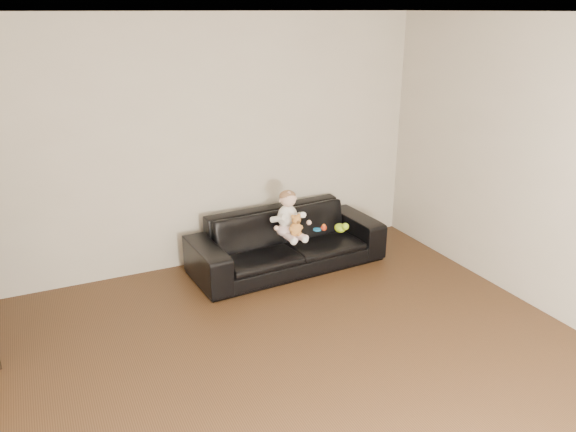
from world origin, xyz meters
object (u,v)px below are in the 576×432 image
sofa (287,240)px  teddy_bear (296,226)px  toy_blue_disc (317,230)px  toy_rattle (324,228)px  toy_green (340,228)px  baby (289,217)px

sofa → teddy_bear: teddy_bear is taller
toy_blue_disc → teddy_bear: bearing=-152.8°
toy_rattle → toy_blue_disc: toy_rattle is taller
teddy_bear → toy_green: 0.54m
toy_green → toy_rattle: bearing=140.5°
toy_green → toy_rattle: (-0.13, 0.11, -0.02)m
sofa → toy_rattle: sofa is taller
teddy_bear → toy_blue_disc: bearing=11.1°
toy_green → teddy_bear: bearing=-177.7°
toy_rattle → sofa: bearing=160.5°
baby → toy_rattle: size_ratio=7.56×
sofa → toy_green: 0.58m
toy_rattle → toy_blue_disc: bearing=142.2°
baby → toy_rattle: 0.45m
baby → teddy_bear: size_ratio=2.14×
teddy_bear → toy_rattle: size_ratio=3.53×
teddy_bear → toy_blue_disc: 0.42m
sofa → toy_rattle: size_ratio=31.54×
sofa → baby: bearing=-110.4°
sofa → toy_blue_disc: bearing=-19.3°
teddy_bear → toy_rattle: teddy_bear is taller
toy_blue_disc → toy_green: bearing=-39.0°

